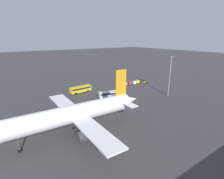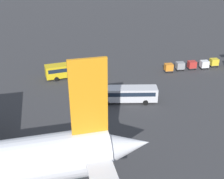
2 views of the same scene
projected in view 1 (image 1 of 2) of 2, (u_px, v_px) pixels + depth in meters
The scene contains 12 objects.
ground_plane at pixel (86, 88), 97.81m from camera, with size 600.00×600.00×0.00m, color #38383A.
airplane at pixel (72, 115), 48.31m from camera, with size 47.30×40.40×17.47m.
shuttle_bus_near at pixel (80, 89), 88.39m from camera, with size 11.37×3.83×3.26m.
shuttle_bus_far at pixel (111, 94), 81.35m from camera, with size 12.44×5.60×3.03m.
baggage_tug at pixel (144, 82), 106.98m from camera, with size 2.48×1.77×2.10m.
worker_person at pixel (84, 86), 97.07m from camera, with size 0.38×0.38×1.74m.
cargo_cart_yellow at pixel (138, 82), 105.80m from camera, with size 2.16×1.88×2.06m.
cargo_cart_white at pixel (134, 83), 103.57m from camera, with size 2.16×1.88×2.06m.
cargo_cart_red at pixel (130, 83), 102.25m from camera, with size 2.16×1.88×2.06m.
cargo_cart_grey at pixel (125, 84), 100.64m from camera, with size 2.16×1.88×2.06m.
cargo_cart_orange at pixel (121, 85), 98.72m from camera, with size 2.16×1.88×2.06m.
light_pole at pixel (170, 72), 80.20m from camera, with size 2.80×0.70×19.07m.
Camera 1 is at (41.16, 85.72, 27.17)m, focal length 28.00 mm.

